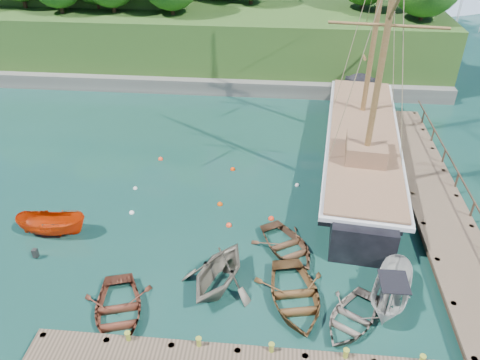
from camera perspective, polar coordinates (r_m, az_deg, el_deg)
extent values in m
plane|color=#14362A|center=(24.36, -0.56, -10.96)|extent=(160.00, 160.00, 0.00)
cylinder|color=#32251A|center=(22.94, -22.58, -17.88)|extent=(0.28, 0.28, 1.10)
cube|color=#43372A|center=(30.92, 22.59, -1.72)|extent=(3.20, 24.00, 0.12)
cube|color=#32251A|center=(31.01, 22.52, -1.97)|extent=(3.20, 24.00, 0.20)
cylinder|color=#32251A|center=(40.68, 16.80, 7.26)|extent=(0.28, 0.28, 1.10)
cylinder|color=#32251A|center=(41.29, 20.35, 6.97)|extent=(0.28, 0.28, 1.10)
cylinder|color=olive|center=(21.76, -13.21, -19.38)|extent=(0.26, 0.26, 0.45)
cylinder|color=olive|center=(21.15, -4.93, -20.41)|extent=(0.26, 0.26, 0.45)
cylinder|color=olive|center=(20.96, 3.76, -21.05)|extent=(0.26, 0.26, 0.45)
imported|color=#57291B|center=(23.01, -14.57, -15.81)|extent=(4.39, 5.25, 0.93)
imported|color=#676154|center=(23.63, -2.60, -12.75)|extent=(4.99, 5.35, 2.29)
imported|color=brown|center=(23.03, 6.62, -14.58)|extent=(4.36, 5.43, 1.00)
imported|color=#71665C|center=(22.67, 13.30, -16.54)|extent=(4.32, 4.70, 0.79)
imported|color=#503422|center=(25.56, 5.74, -8.57)|extent=(4.71, 5.10, 0.86)
imported|color=#C22F05|center=(28.49, -21.66, -6.11)|extent=(3.99, 1.57, 1.53)
imported|color=silver|center=(23.90, 17.68, -14.12)|extent=(3.07, 4.66, 1.69)
cube|color=black|center=(33.16, 14.40, 2.82)|extent=(6.25, 14.94, 3.02)
cube|color=black|center=(41.52, 14.27, 9.24)|extent=(3.07, 4.82, 2.72)
cube|color=black|center=(26.29, 14.58, -6.21)|extent=(3.68, 4.07, 2.87)
cube|color=silver|center=(32.46, 14.76, 5.06)|extent=(6.79, 19.49, 0.25)
cube|color=brown|center=(32.35, 14.82, 5.45)|extent=(6.32, 19.03, 0.12)
cube|color=brown|center=(29.33, 15.08, 3.71)|extent=(2.67, 3.24, 1.20)
cylinder|color=brown|center=(43.81, 14.77, 14.57)|extent=(0.98, 6.88, 1.69)
cylinder|color=brown|center=(26.17, 17.32, 16.00)|extent=(0.36, 0.36, 14.75)
sphere|color=white|center=(28.73, -13.05, -3.95)|extent=(0.31, 0.31, 0.31)
sphere|color=#D04105|center=(28.69, -2.46, -3.03)|extent=(0.34, 0.34, 0.34)
sphere|color=red|center=(27.06, -1.37, -5.60)|extent=(0.35, 0.35, 0.35)
sphere|color=white|center=(30.61, 6.97, -0.68)|extent=(0.29, 0.29, 0.29)
sphere|color=#F4401F|center=(33.64, -9.65, 2.48)|extent=(0.34, 0.34, 0.34)
sphere|color=#F33400|center=(32.00, -0.90, 1.26)|extent=(0.32, 0.32, 0.32)
sphere|color=silver|center=(30.83, -12.64, -1.04)|extent=(0.28, 0.28, 0.28)
sphere|color=red|center=(27.60, 3.81, -4.77)|extent=(0.36, 0.36, 0.36)
cube|color=#474744|center=(45.54, -7.69, 11.97)|extent=(50.00, 4.00, 1.40)
cube|color=#29491C|center=(50.32, -6.44, 17.03)|extent=(50.00, 14.00, 6.00)
cube|color=#29491C|center=(57.85, -20.35, 19.51)|extent=(24.00, 12.00, 10.00)
cylinder|color=#382616|center=(49.92, -16.93, 20.16)|extent=(0.36, 0.36, 1.40)
cylinder|color=#382616|center=(48.07, -15.20, 19.94)|extent=(0.36, 0.36, 1.40)
cylinder|color=#382616|center=(46.74, 21.30, 18.54)|extent=(0.36, 0.36, 1.40)
cylinder|color=#382616|center=(47.73, 21.25, 18.83)|extent=(0.36, 0.36, 1.40)
cylinder|color=#382616|center=(46.24, -8.25, 20.19)|extent=(0.36, 0.36, 1.40)
cylinder|color=#382616|center=(49.37, 14.81, 20.33)|extent=(0.36, 0.36, 1.40)
cylinder|color=#382616|center=(52.52, -24.83, 19.25)|extent=(0.36, 0.36, 1.40)
cylinder|color=#382616|center=(49.18, -20.99, 19.26)|extent=(0.36, 0.36, 1.40)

